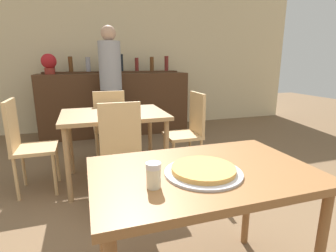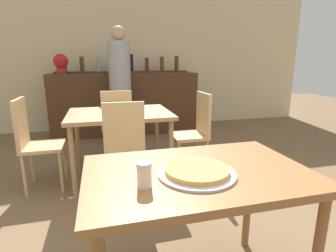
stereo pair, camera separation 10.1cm
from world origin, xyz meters
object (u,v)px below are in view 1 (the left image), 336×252
at_px(chair_far_side_left, 25,141).
at_px(pizza_tray, 203,171).
at_px(cheese_shaker, 154,175).
at_px(chair_far_side_back, 109,122).
at_px(chair_far_side_front, 123,150).
at_px(chair_far_side_right, 189,127).
at_px(person_standing, 111,81).
at_px(potted_plant, 49,63).

xyz_separation_m(chair_far_side_left, pizza_tray, (1.12, -1.72, 0.24)).
bearing_deg(cheese_shaker, chair_far_side_back, 89.24).
bearing_deg(chair_far_side_front, cheese_shaker, -91.48).
xyz_separation_m(chair_far_side_back, chair_far_side_left, (-0.88, -0.57, 0.00)).
bearing_deg(pizza_tray, chair_far_side_front, 101.75).
distance_m(chair_far_side_right, person_standing, 1.68).
relative_size(chair_far_side_front, cheese_shaker, 8.41).
height_order(chair_far_side_back, pizza_tray, chair_far_side_back).
relative_size(pizza_tray, cheese_shaker, 3.37).
relative_size(chair_far_side_back, pizza_tray, 2.49).
xyz_separation_m(cheese_shaker, person_standing, (0.16, 3.21, 0.17)).
relative_size(pizza_tray, potted_plant, 1.17).
height_order(chair_far_side_front, pizza_tray, chair_far_side_front).
bearing_deg(potted_plant, chair_far_side_back, -60.40).
height_order(chair_far_side_right, potted_plant, potted_plant).
bearing_deg(chair_far_side_right, chair_far_side_front, -56.84).
height_order(chair_far_side_back, chair_far_side_left, same).
relative_size(chair_far_side_front, pizza_tray, 2.49).
distance_m(person_standing, potted_plant, 1.10).
height_order(chair_far_side_back, cheese_shaker, chair_far_side_back).
distance_m(chair_far_side_right, cheese_shaker, 2.02).
height_order(chair_far_side_right, cheese_shaker, chair_far_side_right).
relative_size(chair_far_side_right, cheese_shaker, 8.41).
bearing_deg(chair_far_side_back, cheese_shaker, 89.24).
bearing_deg(chair_far_side_front, potted_plant, 107.27).
xyz_separation_m(chair_far_side_front, chair_far_side_back, (-0.00, 1.15, 0.00)).
xyz_separation_m(chair_far_side_left, potted_plant, (0.09, 1.96, 0.74)).
distance_m(chair_far_side_back, person_standing, 0.98).
bearing_deg(chair_far_side_front, chair_far_side_back, 90.00).
distance_m(chair_far_side_front, person_standing, 2.06).
relative_size(chair_far_side_front, person_standing, 0.52).
xyz_separation_m(pizza_tray, potted_plant, (-1.03, 3.68, 0.50)).
bearing_deg(pizza_tray, chair_far_side_left, 123.05).
height_order(chair_far_side_back, potted_plant, potted_plant).
bearing_deg(person_standing, cheese_shaker, -92.91).
relative_size(chair_far_side_back, potted_plant, 2.92).
height_order(chair_far_side_left, pizza_tray, chair_far_side_left).
bearing_deg(potted_plant, pizza_tray, -74.41).
bearing_deg(chair_far_side_back, chair_far_side_right, 146.84).
bearing_deg(potted_plant, chair_far_side_right, -49.65).
height_order(chair_far_side_front, cheese_shaker, chair_far_side_front).
bearing_deg(chair_far_side_right, chair_far_side_left, -90.00).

